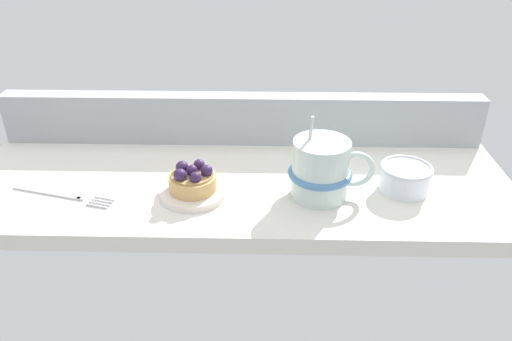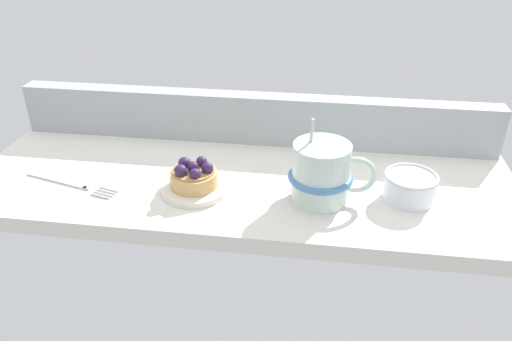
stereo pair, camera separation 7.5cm
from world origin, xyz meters
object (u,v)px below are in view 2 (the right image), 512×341
dessert_plate (195,188)px  coffee_mug (322,173)px  raspberry_tart (194,176)px  dessert_fork (71,184)px  sugar_bowl (410,186)px

dessert_plate → coffee_mug: bearing=1.3°
dessert_plate → raspberry_tart: 2.27cm
raspberry_tart → coffee_mug: size_ratio=0.56×
raspberry_tart → dessert_fork: size_ratio=0.43×
coffee_mug → sugar_bowl: (13.23, 1.87, -2.25)cm
dessert_fork → sugar_bowl: 52.79cm
dessert_plate → raspberry_tart: raspberry_tart is taller
coffee_mug → raspberry_tart: bearing=-178.7°
dessert_plate → dessert_fork: size_ratio=0.62×
coffee_mug → dessert_fork: coffee_mug is taller
dessert_fork → sugar_bowl: size_ratio=2.11×
raspberry_tart → sugar_bowl: bearing=4.1°
dessert_plate → raspberry_tart: size_ratio=1.45×
coffee_mug → sugar_bowl: size_ratio=1.62×
dessert_fork → coffee_mug: bearing=2.1°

